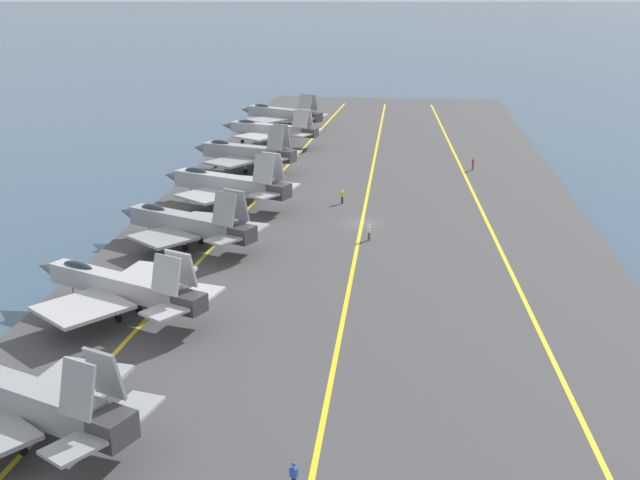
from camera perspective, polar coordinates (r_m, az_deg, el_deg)
name	(u,v)px	position (r m, az deg, el deg)	size (l,w,h in m)	color
ground_plane	(362,227)	(86.51, 2.99, 0.96)	(2000.00, 2000.00, 0.00)	#334C66
carrier_deck	(362,225)	(86.45, 2.99, 1.09)	(194.79, 49.28, 0.40)	#424244
deck_stripe_foul_line	(489,227)	(86.79, 11.96, 0.92)	(175.31, 0.36, 0.01)	yellow
deck_stripe_centerline	(362,223)	(86.39, 2.99, 1.22)	(175.31, 0.36, 0.01)	yellow
deck_stripe_edge_line	(238,219)	(88.10, -5.84, 1.48)	(175.31, 0.36, 0.01)	yellow
parked_jet_second	(26,399)	(48.55, -20.16, -10.58)	(13.34, 15.37, 6.49)	gray
parked_jet_third	(119,286)	(63.82, -14.12, -3.17)	(14.14, 16.81, 6.06)	#A8AAAF
parked_jet_fourth	(185,223)	(79.21, -9.55, 1.20)	(12.44, 16.50, 6.33)	gray
parked_jet_fifth	(226,183)	(92.91, -6.72, 4.01)	(13.40, 17.22, 6.76)	#9EA3A8
parked_jet_sixth	(244,152)	(110.23, -5.40, 6.24)	(13.76, 15.74, 6.72)	gray
parked_jet_seventh	(270,129)	(127.18, -3.55, 7.85)	(13.90, 16.96, 6.07)	#A8AAAF
parked_jet_eighth	(281,114)	(143.78, -2.80, 8.97)	(14.26, 16.94, 6.31)	#93999E
crew_yellow_vest	(342,196)	(93.73, 1.59, 3.18)	(0.46, 0.43, 1.74)	#232328
crew_white_vest	(369,231)	(80.45, 3.51, 0.62)	(0.27, 0.39, 1.70)	#4C473D
crew_red_vest	(473,163)	(112.43, 10.82, 5.38)	(0.39, 0.28, 1.78)	#4C473D
crew_blue_vest	(294,476)	(42.41, -1.87, -16.40)	(0.40, 0.46, 1.71)	#232328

